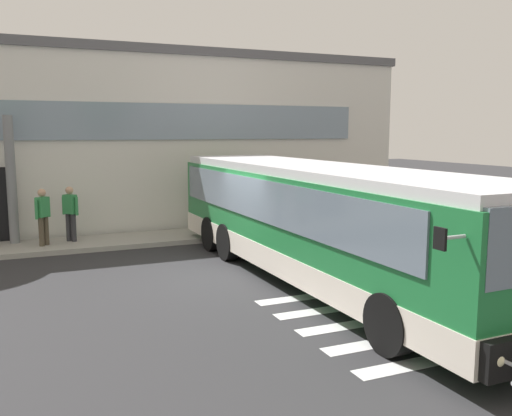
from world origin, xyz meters
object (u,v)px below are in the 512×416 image
Objects in this scene: bus_main_foreground at (319,225)px; passenger_by_doorway at (70,211)px; safety_bollard_yellow at (264,226)px; passenger_near_column at (43,214)px; entry_support_column at (11,180)px.

bus_main_foreground reaches higher than passenger_by_doorway.
passenger_near_column is at bearing 170.84° from safety_bollard_yellow.
passenger_by_doorway reaches higher than safety_bollard_yellow.
passenger_near_column is at bearing 133.69° from bus_main_foreground.
passenger_by_doorway is (0.79, 0.33, 0.00)m from passenger_near_column.
passenger_near_column is 6.71m from safety_bollard_yellow.
bus_main_foreground is at bearing -46.31° from passenger_near_column.
passenger_near_column is 0.86m from passenger_by_doorway.
passenger_near_column is (-5.76, 6.03, -0.26)m from bus_main_foreground.
passenger_by_doorway is (1.59, -0.40, -0.97)m from entry_support_column.
bus_main_foreground is at bearing -45.89° from entry_support_column.
bus_main_foreground is at bearing -51.99° from passenger_by_doorway.
bus_main_foreground is 5.12m from safety_bollard_yellow.
passenger_near_column is at bearing -42.69° from entry_support_column.
safety_bollard_yellow is at bearing -13.69° from entry_support_column.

